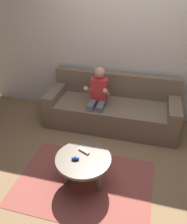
# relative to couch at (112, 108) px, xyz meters

# --- Properties ---
(ground_plane) EXTENTS (10.19, 10.19, 0.00)m
(ground_plane) POSITION_rel_couch_xyz_m (0.17, -1.12, -0.27)
(ground_plane) COLOR olive
(wall_back) EXTENTS (5.10, 0.05, 2.50)m
(wall_back) POSITION_rel_couch_xyz_m (0.17, 0.40, 0.98)
(wall_back) COLOR beige
(wall_back) RESTS_ON ground
(couch) EXTENTS (2.06, 0.80, 0.78)m
(couch) POSITION_rel_couch_xyz_m (0.00, 0.00, 0.00)
(couch) COLOR #75604C
(couch) RESTS_ON ground
(person_seated_on_couch) EXTENTS (0.35, 0.42, 0.99)m
(person_seated_on_couch) POSITION_rel_couch_xyz_m (-0.20, -0.18, 0.28)
(person_seated_on_couch) COLOR slate
(person_seated_on_couch) RESTS_ON ground
(coffee_table) EXTENTS (0.63, 0.63, 0.39)m
(coffee_table) POSITION_rel_couch_xyz_m (-0.07, -1.37, 0.06)
(coffee_table) COLOR brown
(coffee_table) RESTS_ON ground
(area_rug) EXTENTS (1.60, 1.14, 0.01)m
(area_rug) POSITION_rel_couch_xyz_m (-0.07, -1.37, -0.27)
(area_rug) COLOR #9E4C42
(area_rug) RESTS_ON ground
(game_remote_white_near_edge) EXTENTS (0.14, 0.09, 0.03)m
(game_remote_white_near_edge) POSITION_rel_couch_xyz_m (-0.09, -1.27, 0.13)
(game_remote_white_near_edge) COLOR white
(game_remote_white_near_edge) RESTS_ON coffee_table
(nunchuk_blue) EXTENTS (0.10, 0.07, 0.05)m
(nunchuk_blue) POSITION_rel_couch_xyz_m (-0.14, -1.43, 0.14)
(nunchuk_blue) COLOR blue
(nunchuk_blue) RESTS_ON coffee_table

